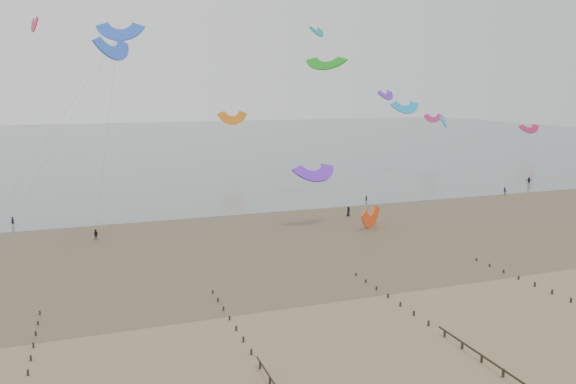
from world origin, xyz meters
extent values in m
plane|color=brown|center=(0.00, 0.00, 0.00)|extent=(500.00, 500.00, 0.00)
plane|color=#475654|center=(0.00, 200.00, 0.03)|extent=(500.00, 500.00, 0.00)
plane|color=#473A28|center=(0.00, 35.00, 0.01)|extent=(500.00, 500.00, 0.00)
ellipsoid|color=slate|center=(-18.00, 22.00, 0.01)|extent=(23.60, 14.36, 0.01)
ellipsoid|color=slate|center=(12.00, 38.00, 0.01)|extent=(33.64, 18.32, 0.01)
ellipsoid|color=slate|center=(45.00, 30.00, 0.01)|extent=(19.65, 13.67, 0.01)
cube|color=black|center=(-32.00, -1.16, 0.25)|extent=(0.16, 0.16, 0.59)
cube|color=black|center=(-32.00, 1.47, 0.23)|extent=(0.16, 0.16, 0.57)
cube|color=black|center=(-32.00, 4.11, 0.22)|extent=(0.16, 0.16, 0.54)
cube|color=black|center=(-32.00, 6.74, 0.20)|extent=(0.16, 0.16, 0.51)
cube|color=black|center=(-32.00, 9.37, 0.19)|extent=(0.16, 0.16, 0.48)
cube|color=black|center=(-32.00, 12.00, 0.17)|extent=(0.16, 0.16, 0.45)
cube|color=black|center=(-14.00, -9.05, 0.29)|extent=(0.16, 0.16, 0.68)
cube|color=black|center=(-14.00, -6.42, 0.28)|extent=(0.16, 0.16, 0.65)
cube|color=black|center=(-14.00, -3.79, 0.26)|extent=(0.16, 0.16, 0.62)
cube|color=black|center=(-14.00, -1.16, 0.25)|extent=(0.16, 0.16, 0.59)
cube|color=black|center=(-14.00, 1.47, 0.23)|extent=(0.16, 0.16, 0.57)
cube|color=black|center=(-14.00, 4.11, 0.22)|extent=(0.16, 0.16, 0.54)
cube|color=black|center=(-14.00, 6.74, 0.20)|extent=(0.16, 0.16, 0.51)
cube|color=black|center=(-14.00, 9.37, 0.19)|extent=(0.16, 0.16, 0.48)
cube|color=black|center=(-14.00, 12.00, 0.17)|extent=(0.16, 0.16, 0.45)
cube|color=black|center=(4.00, -14.32, 0.32)|extent=(0.16, 0.16, 0.74)
cube|color=black|center=(4.00, -11.68, 0.31)|extent=(0.16, 0.16, 0.71)
cube|color=black|center=(4.00, -9.05, 0.29)|extent=(0.16, 0.16, 0.68)
cube|color=black|center=(4.00, -6.42, 0.28)|extent=(0.16, 0.16, 0.65)
cube|color=black|center=(4.00, -3.79, 0.26)|extent=(0.16, 0.16, 0.62)
cube|color=black|center=(4.00, -1.16, 0.25)|extent=(0.16, 0.16, 0.59)
cube|color=black|center=(4.00, 1.47, 0.23)|extent=(0.16, 0.16, 0.57)
cube|color=black|center=(4.00, 4.11, 0.22)|extent=(0.16, 0.16, 0.54)
cube|color=black|center=(4.00, 6.74, 0.20)|extent=(0.16, 0.16, 0.51)
cube|color=black|center=(4.00, 9.37, 0.19)|extent=(0.16, 0.16, 0.48)
cube|color=black|center=(4.00, 12.00, 0.17)|extent=(0.16, 0.16, 0.45)
cube|color=black|center=(22.00, -3.79, 0.26)|extent=(0.16, 0.16, 0.62)
cube|color=black|center=(22.00, -1.16, 0.25)|extent=(0.16, 0.16, 0.59)
cube|color=black|center=(22.00, 1.47, 0.23)|extent=(0.16, 0.16, 0.57)
cube|color=black|center=(22.00, 4.11, 0.22)|extent=(0.16, 0.16, 0.54)
cube|color=black|center=(22.00, 6.74, 0.20)|extent=(0.16, 0.16, 0.51)
cube|color=black|center=(22.00, 9.37, 0.19)|extent=(0.16, 0.16, 0.48)
cube|color=black|center=(22.00, 12.00, 0.17)|extent=(0.16, 0.16, 0.45)
imported|color=black|center=(58.64, 49.51, 0.84)|extent=(1.02, 1.03, 1.68)
imported|color=black|center=(-39.09, 54.97, 0.78)|extent=(0.68, 0.61, 1.55)
imported|color=black|center=(17.57, 42.30, 0.90)|extent=(0.72, 0.97, 1.80)
imported|color=black|center=(25.93, 51.35, 0.82)|extent=(0.78, 1.04, 1.64)
imported|color=black|center=(-25.97, 40.78, 0.80)|extent=(0.95, 0.86, 1.60)
imported|color=black|center=(73.66, 58.59, 0.89)|extent=(1.68, 1.32, 1.78)
camera|label=1|loc=(-26.33, -47.67, 22.83)|focal=35.00mm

